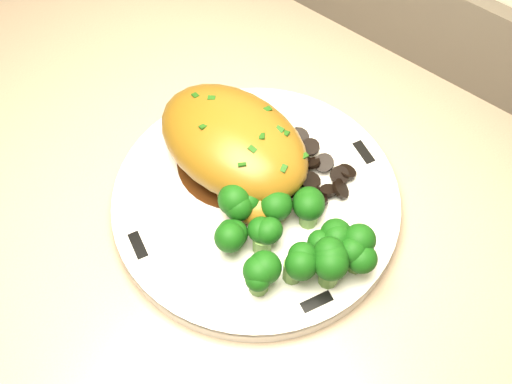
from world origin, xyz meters
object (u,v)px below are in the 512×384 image
Objects in this scene: broccoli_florets at (288,238)px; chicken_breast at (235,148)px; counter at (177,300)px; plate at (256,202)px.

chicken_breast is at bearing 155.35° from broccoli_florets.
broccoli_florets is at bearing -20.75° from chicken_breast.
counter is 0.55m from broccoli_florets.
counter is 0.53m from chicken_breast.
chicken_breast is (0.12, 0.04, 0.51)m from counter.
chicken_breast is at bearing 16.15° from counter.
chicken_breast is at bearing 156.83° from plate.
plate is (0.16, 0.02, 0.47)m from counter.
counter is at bearing -159.95° from chicken_breast.
counter is at bearing -173.90° from plate.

